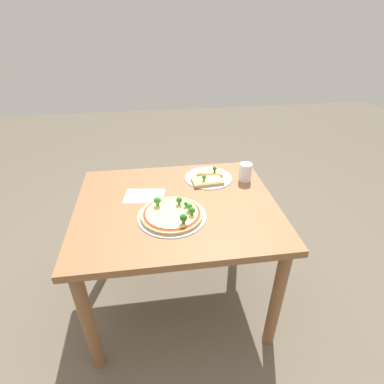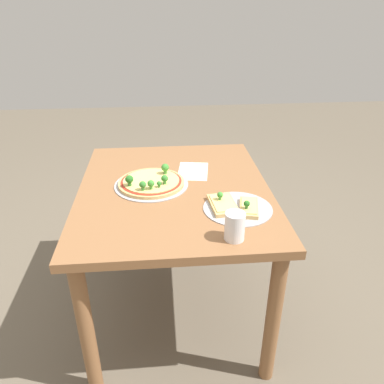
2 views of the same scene
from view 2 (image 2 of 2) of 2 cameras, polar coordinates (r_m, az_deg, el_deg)
ground_plane at (r=2.08m, az=-2.29°, el=-16.68°), size 8.00×8.00×0.00m
dining_table at (r=1.72m, az=-2.67°, el=-2.27°), size 1.02×0.84×0.70m
pizza_tray_whole at (r=1.69m, az=-6.23°, el=1.47°), size 0.33×0.33×0.07m
pizza_tray_slice at (r=1.50m, az=6.54°, el=-2.18°), size 0.28×0.28×0.06m
drinking_cup at (r=1.30m, az=6.54°, el=-5.21°), size 0.07×0.07×0.10m
paper_menu at (r=1.82m, az=0.16°, el=3.20°), size 0.23×0.17×0.00m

